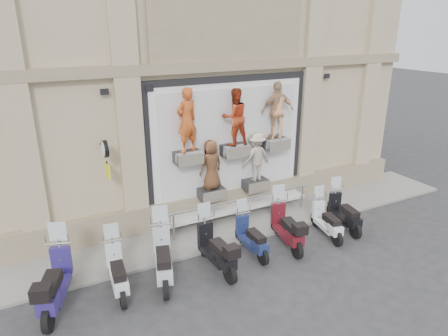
{
  "coord_description": "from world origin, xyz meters",
  "views": [
    {
      "loc": [
        -5.71,
        -7.75,
        5.97
      ],
      "look_at": [
        -0.72,
        1.9,
        2.07
      ],
      "focal_mm": 32.0,
      "sensor_mm": 36.0,
      "label": 1
    }
  ],
  "objects_px": {
    "scooter_a": "(54,273)",
    "scooter_e": "(251,230)",
    "scooter_b": "(117,264)",
    "scooter_g": "(327,214)",
    "clock_sign_bracket": "(106,154)",
    "guard_rail": "(243,212)",
    "scooter_d": "(216,241)",
    "scooter_f": "(287,220)",
    "scooter_c": "(163,249)",
    "scooter_h": "(345,206)"
  },
  "relations": [
    {
      "from": "clock_sign_bracket",
      "to": "scooter_e",
      "type": "xyz_separation_m",
      "value": [
        3.29,
        -1.99,
        -2.1
      ]
    },
    {
      "from": "scooter_a",
      "to": "scooter_f",
      "type": "distance_m",
      "value": 6.11
    },
    {
      "from": "scooter_b",
      "to": "scooter_c",
      "type": "distance_m",
      "value": 1.11
    },
    {
      "from": "scooter_b",
      "to": "scooter_f",
      "type": "bearing_deg",
      "value": 4.34
    },
    {
      "from": "guard_rail",
      "to": "scooter_e",
      "type": "distance_m",
      "value": 1.66
    },
    {
      "from": "guard_rail",
      "to": "scooter_g",
      "type": "relative_size",
      "value": 2.96
    },
    {
      "from": "guard_rail",
      "to": "scooter_d",
      "type": "height_order",
      "value": "scooter_d"
    },
    {
      "from": "guard_rail",
      "to": "scooter_h",
      "type": "xyz_separation_m",
      "value": [
        2.68,
        -1.59,
        0.28
      ]
    },
    {
      "from": "scooter_b",
      "to": "scooter_h",
      "type": "bearing_deg",
      "value": 4.82
    },
    {
      "from": "scooter_a",
      "to": "clock_sign_bracket",
      "type": "bearing_deg",
      "value": 67.45
    },
    {
      "from": "scooter_b",
      "to": "scooter_d",
      "type": "xyz_separation_m",
      "value": [
        2.46,
        -0.23,
        0.06
      ]
    },
    {
      "from": "scooter_a",
      "to": "scooter_f",
      "type": "bearing_deg",
      "value": 17.71
    },
    {
      "from": "scooter_c",
      "to": "scooter_e",
      "type": "height_order",
      "value": "scooter_c"
    },
    {
      "from": "scooter_a",
      "to": "scooter_h",
      "type": "relative_size",
      "value": 1.17
    },
    {
      "from": "guard_rail",
      "to": "scooter_c",
      "type": "height_order",
      "value": "scooter_c"
    },
    {
      "from": "scooter_d",
      "to": "clock_sign_bracket",
      "type": "bearing_deg",
      "value": 131.43
    },
    {
      "from": "guard_rail",
      "to": "clock_sign_bracket",
      "type": "distance_m",
      "value": 4.57
    },
    {
      "from": "guard_rail",
      "to": "scooter_e",
      "type": "xyz_separation_m",
      "value": [
        -0.61,
        -1.52,
        0.24
      ]
    },
    {
      "from": "clock_sign_bracket",
      "to": "scooter_c",
      "type": "bearing_deg",
      "value": -69.94
    },
    {
      "from": "scooter_g",
      "to": "scooter_a",
      "type": "bearing_deg",
      "value": -171.4
    },
    {
      "from": "scooter_d",
      "to": "scooter_c",
      "type": "bearing_deg",
      "value": 170.53
    },
    {
      "from": "scooter_d",
      "to": "scooter_e",
      "type": "distance_m",
      "value": 1.22
    },
    {
      "from": "scooter_a",
      "to": "scooter_d",
      "type": "bearing_deg",
      "value": 14.67
    },
    {
      "from": "scooter_c",
      "to": "scooter_h",
      "type": "relative_size",
      "value": 1.14
    },
    {
      "from": "clock_sign_bracket",
      "to": "scooter_b",
      "type": "bearing_deg",
      "value": -100.47
    },
    {
      "from": "scooter_b",
      "to": "scooter_d",
      "type": "distance_m",
      "value": 2.47
    },
    {
      "from": "scooter_g",
      "to": "scooter_h",
      "type": "bearing_deg",
      "value": 19.28
    },
    {
      "from": "scooter_d",
      "to": "scooter_e",
      "type": "relative_size",
      "value": 1.15
    },
    {
      "from": "scooter_b",
      "to": "scooter_g",
      "type": "height_order",
      "value": "scooter_b"
    },
    {
      "from": "clock_sign_bracket",
      "to": "scooter_a",
      "type": "bearing_deg",
      "value": -131.72
    },
    {
      "from": "guard_rail",
      "to": "scooter_g",
      "type": "xyz_separation_m",
      "value": [
        1.89,
        -1.71,
        0.23
      ]
    },
    {
      "from": "scooter_c",
      "to": "scooter_h",
      "type": "distance_m",
      "value": 5.84
    },
    {
      "from": "guard_rail",
      "to": "scooter_b",
      "type": "distance_m",
      "value": 4.53
    },
    {
      "from": "scooter_e",
      "to": "scooter_f",
      "type": "height_order",
      "value": "scooter_f"
    },
    {
      "from": "clock_sign_bracket",
      "to": "scooter_b",
      "type": "distance_m",
      "value": 2.88
    },
    {
      "from": "scooter_d",
      "to": "scooter_b",
      "type": "bearing_deg",
      "value": 172.57
    },
    {
      "from": "scooter_f",
      "to": "scooter_e",
      "type": "bearing_deg",
      "value": -173.32
    },
    {
      "from": "scooter_e",
      "to": "scooter_h",
      "type": "xyz_separation_m",
      "value": [
        3.29,
        -0.07,
        0.04
      ]
    },
    {
      "from": "scooter_a",
      "to": "scooter_e",
      "type": "bearing_deg",
      "value": 18.32
    },
    {
      "from": "scooter_d",
      "to": "scooter_g",
      "type": "relative_size",
      "value": 1.15
    },
    {
      "from": "guard_rail",
      "to": "scooter_a",
      "type": "xyz_separation_m",
      "value": [
        -5.61,
        -1.45,
        0.41
      ]
    },
    {
      "from": "scooter_d",
      "to": "scooter_h",
      "type": "distance_m",
      "value": 4.49
    },
    {
      "from": "scooter_a",
      "to": "scooter_c",
      "type": "distance_m",
      "value": 2.45
    },
    {
      "from": "scooter_e",
      "to": "scooter_g",
      "type": "height_order",
      "value": "scooter_e"
    },
    {
      "from": "scooter_g",
      "to": "scooter_b",
      "type": "bearing_deg",
      "value": -171.24
    },
    {
      "from": "scooter_a",
      "to": "guard_rail",
      "type": "bearing_deg",
      "value": 33.64
    },
    {
      "from": "scooter_e",
      "to": "scooter_h",
      "type": "distance_m",
      "value": 3.29
    },
    {
      "from": "scooter_a",
      "to": "scooter_e",
      "type": "relative_size",
      "value": 1.24
    },
    {
      "from": "scooter_b",
      "to": "scooter_g",
      "type": "distance_m",
      "value": 6.16
    },
    {
      "from": "guard_rail",
      "to": "scooter_h",
      "type": "distance_m",
      "value": 3.13
    }
  ]
}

